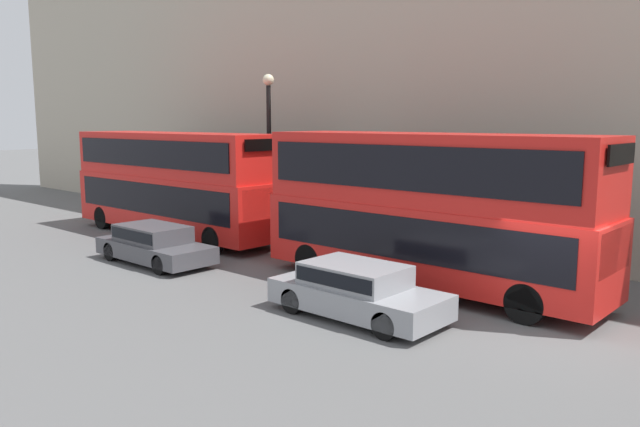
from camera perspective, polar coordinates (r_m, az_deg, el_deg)
ground_plane at (r=15.20m, az=19.61°, el=-10.39°), size 200.00×200.00×0.00m
bus_leading at (r=17.88m, az=9.77°, el=0.83°), size 2.59×10.20×4.44m
bus_second_in_queue at (r=26.42m, az=-13.19°, el=3.04°), size 2.59×11.01×4.29m
car_dark_sedan at (r=15.39m, az=3.38°, el=-6.90°), size 1.88×4.46×1.33m
car_hatchback at (r=21.81m, az=-14.93°, el=-2.62°), size 1.82×4.60×1.29m
street_lamp at (r=24.85m, az=-4.69°, el=6.79°), size 0.44×0.44×6.58m
pedestrian at (r=26.21m, az=-5.54°, el=-0.20°), size 0.36×0.36×1.80m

